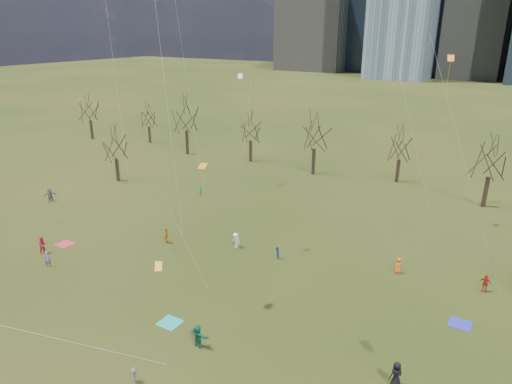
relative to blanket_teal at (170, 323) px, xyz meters
The scene contains 18 objects.
ground 0.31m from the blanket_teal, ahead, with size 500.00×500.00×0.00m, color black.
bare_tree_row 37.75m from the blanket_teal, 89.66° to the left, with size 113.04×29.80×9.50m.
blanket_teal is the anchor object (origin of this frame).
blanket_navy 22.13m from the blanket_teal, 31.36° to the left, with size 1.60×1.50×0.03m, color #232DA5.
blanket_crimson 18.97m from the blanket_teal, 166.47° to the left, with size 1.60×1.50×0.03m, color red.
person_2 18.54m from the blanket_teal, behind, with size 0.86×0.67×1.76m, color #AF192F.
person_3 6.30m from the blanket_teal, 68.40° to the right, with size 0.71×0.41×1.09m, color #5B5A5F.
person_4 14.06m from the blanket_teal, 133.10° to the left, with size 0.95×0.40×1.62m, color #CC6916.
person_5 3.84m from the blanket_teal, 15.59° to the right, with size 1.67×0.53×1.80m, color #17684D.
person_6 16.68m from the blanket_teal, ahead, with size 0.86×0.56×1.76m, color black.
person_7 15.74m from the blanket_teal, behind, with size 0.56×0.37×1.53m, color #9454A8.
person_8 13.45m from the blanket_teal, 81.74° to the left, with size 0.60×0.47×1.24m, color #263FA7.
person_9 13.53m from the blanket_teal, 102.16° to the left, with size 1.04×0.60×1.60m, color white.
person_10 26.45m from the blanket_teal, 41.35° to the left, with size 0.94×0.39×1.60m, color red.
person_11 32.72m from the blanket_teal, 159.50° to the left, with size 1.67×0.53×1.80m, color #5C5B60.
person_12 21.00m from the blanket_teal, 52.73° to the left, with size 0.76×0.49×1.55m, color orange.
person_13 28.17m from the blanket_teal, 123.41° to the left, with size 0.55×0.36×1.51m, color #1C7E5E.
kites_airborne 18.23m from the blanket_teal, 79.76° to the left, with size 63.81×45.22×29.33m.
Camera 1 is at (20.72, -21.51, 21.24)m, focal length 32.00 mm.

